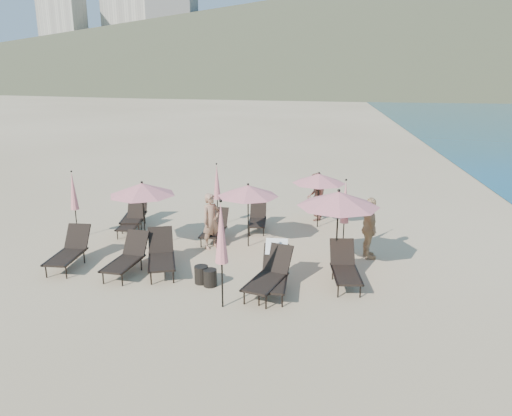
# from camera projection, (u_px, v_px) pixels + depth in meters

# --- Properties ---
(ground) EXTENTS (800.00, 800.00, 0.00)m
(ground) POSITION_uv_depth(u_px,v_px,m) (244.00, 284.00, 13.20)
(ground) COLOR #D6BA8C
(ground) RESTS_ON ground
(volcanic_headland) EXTENTS (690.00, 690.00, 55.00)m
(volcanic_headland) POSITION_uv_depth(u_px,v_px,m) (439.00, 29.00, 287.22)
(volcanic_headland) COLOR brown
(volcanic_headland) RESTS_ON ground
(hotel_skyline) EXTENTS (109.00, 82.00, 55.00)m
(hotel_skyline) POSITION_uv_depth(u_px,v_px,m) (145.00, 32.00, 276.29)
(hotel_skyline) COLOR beige
(hotel_skyline) RESTS_ON ground
(lounger_0) EXTENTS (0.72, 1.83, 1.05)m
(lounger_0) POSITION_uv_depth(u_px,v_px,m) (69.00, 250.00, 14.23)
(lounger_0) COLOR black
(lounger_0) RESTS_ON ground
(lounger_1) EXTENTS (0.89, 1.84, 1.02)m
(lounger_1) POSITION_uv_depth(u_px,v_px,m) (127.00, 257.00, 13.77)
(lounger_1) COLOR black
(lounger_1) RESTS_ON ground
(lounger_2) EXTENTS (1.24, 1.98, 1.07)m
(lounger_2) POSITION_uv_depth(u_px,v_px,m) (161.00, 254.00, 13.88)
(lounger_2) COLOR black
(lounger_2) RESTS_ON ground
(lounger_3) EXTENTS (1.23, 1.96, 1.05)m
(lounger_3) POSITION_uv_depth(u_px,v_px,m) (269.00, 274.00, 12.56)
(lounger_3) COLOR black
(lounger_3) RESTS_ON ground
(lounger_4) EXTENTS (0.70, 1.86, 1.15)m
(lounger_4) POSITION_uv_depth(u_px,v_px,m) (274.00, 270.00, 12.70)
(lounger_4) COLOR black
(lounger_4) RESTS_ON ground
(lounger_5) EXTENTS (0.82, 1.81, 1.01)m
(lounger_5) POSITION_uv_depth(u_px,v_px,m) (345.00, 267.00, 13.08)
(lounger_5) COLOR black
(lounger_5) RESTS_ON ground
(lounger_6) EXTENTS (0.96, 1.92, 1.06)m
(lounger_6) POSITION_uv_depth(u_px,v_px,m) (135.00, 213.00, 17.88)
(lounger_6) COLOR black
(lounger_6) RESTS_ON ground
(lounger_7) EXTENTS (0.62, 1.57, 0.90)m
(lounger_7) POSITION_uv_depth(u_px,v_px,m) (132.00, 221.00, 17.16)
(lounger_7) COLOR black
(lounger_7) RESTS_ON ground
(lounger_8) EXTENTS (0.73, 1.68, 0.94)m
(lounger_8) POSITION_uv_depth(u_px,v_px,m) (215.00, 227.00, 16.43)
(lounger_8) COLOR black
(lounger_8) RESTS_ON ground
(lounger_9) EXTENTS (0.67, 1.56, 0.88)m
(lounger_9) POSITION_uv_depth(u_px,v_px,m) (258.00, 218.00, 17.51)
(lounger_9) COLOR black
(lounger_9) RESTS_ON ground
(umbrella_open_0) EXTENTS (2.04, 2.04, 2.19)m
(umbrella_open_0) POSITION_uv_depth(u_px,v_px,m) (142.00, 189.00, 15.23)
(umbrella_open_0) COLOR black
(umbrella_open_0) RESTS_ON ground
(umbrella_open_1) EXTENTS (1.92, 1.92, 2.07)m
(umbrella_open_1) POSITION_uv_depth(u_px,v_px,m) (248.00, 191.00, 15.47)
(umbrella_open_1) COLOR black
(umbrella_open_1) RESTS_ON ground
(umbrella_open_2) EXTENTS (2.23, 2.23, 2.40)m
(umbrella_open_2) POSITION_uv_depth(u_px,v_px,m) (339.00, 199.00, 13.33)
(umbrella_open_2) COLOR black
(umbrella_open_2) RESTS_ON ground
(umbrella_open_3) EXTENTS (1.87, 1.87, 2.01)m
(umbrella_open_3) POSITION_uv_depth(u_px,v_px,m) (319.00, 178.00, 17.41)
(umbrella_open_3) COLOR black
(umbrella_open_3) RESTS_ON ground
(umbrella_closed_0) EXTENTS (0.31, 0.31, 2.66)m
(umbrella_closed_0) POSITION_uv_depth(u_px,v_px,m) (221.00, 233.00, 11.42)
(umbrella_closed_0) COLOR black
(umbrella_closed_0) RESTS_ON ground
(umbrella_closed_1) EXTENTS (0.28, 0.28, 2.36)m
(umbrella_closed_1) POSITION_uv_depth(u_px,v_px,m) (345.00, 202.00, 14.85)
(umbrella_closed_1) COLOR black
(umbrella_closed_1) RESTS_ON ground
(umbrella_closed_2) EXTENTS (0.27, 0.27, 2.30)m
(umbrella_closed_2) POSITION_uv_depth(u_px,v_px,m) (73.00, 191.00, 16.37)
(umbrella_closed_2) COLOR black
(umbrella_closed_2) RESTS_ON ground
(umbrella_closed_3) EXTENTS (0.27, 0.27, 2.29)m
(umbrella_closed_3) POSITION_uv_depth(u_px,v_px,m) (217.00, 182.00, 17.66)
(umbrella_closed_3) COLOR black
(umbrella_closed_3) RESTS_ON ground
(side_table_0) EXTENTS (0.37, 0.37, 0.47)m
(side_table_0) POSITION_uv_depth(u_px,v_px,m) (201.00, 275.00, 13.19)
(side_table_0) COLOR black
(side_table_0) RESTS_ON ground
(side_table_1) EXTENTS (0.36, 0.36, 0.45)m
(side_table_1) POSITION_uv_depth(u_px,v_px,m) (210.00, 278.00, 13.02)
(side_table_1) COLOR black
(side_table_1) RESTS_ON ground
(beachgoer_a) EXTENTS (0.74, 0.76, 1.76)m
(beachgoer_a) POSITION_uv_depth(u_px,v_px,m) (211.00, 221.00, 15.63)
(beachgoer_a) COLOR #A47459
(beachgoer_a) RESTS_ON ground
(beachgoer_b) EXTENTS (0.75, 0.92, 1.78)m
(beachgoer_b) POSITION_uv_depth(u_px,v_px,m) (316.00, 196.00, 18.53)
(beachgoer_b) COLOR #975F4E
(beachgoer_b) RESTS_ON ground
(beachgoer_c) EXTENTS (0.63, 1.16, 1.87)m
(beachgoer_c) POSITION_uv_depth(u_px,v_px,m) (369.00, 228.00, 14.74)
(beachgoer_c) COLOR tan
(beachgoer_c) RESTS_ON ground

